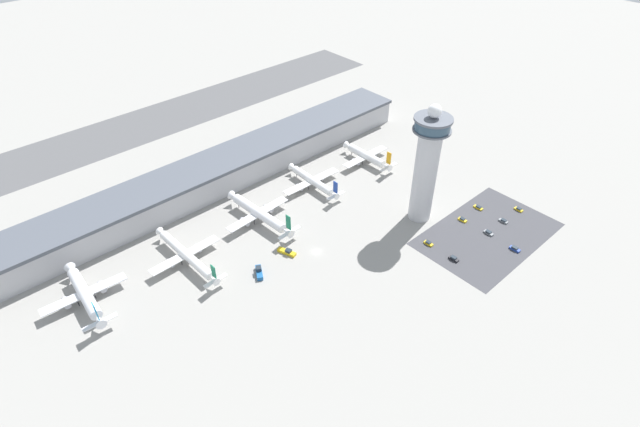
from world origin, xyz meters
TOP-DOWN VIEW (x-y plane):
  - ground_plane at (0.00, 0.00)m, footprint 1000.00×1000.00m
  - terminal_building at (0.00, 70.00)m, footprint 223.74×25.00m
  - runway_strip at (0.00, 155.51)m, footprint 335.60×44.00m
  - control_tower at (51.66, -13.68)m, footprint 16.07×16.07m
  - parking_lot_surface at (64.24, -42.46)m, footprint 64.00×40.00m
  - airplane_gate_alpha at (-83.57, 37.04)m, footprint 31.97×37.29m
  - airplane_gate_bravo at (-44.03, 30.85)m, footprint 31.55×43.48m
  - airplane_gate_charlie at (-5.47, 32.64)m, footprint 33.65×42.07m
  - airplane_gate_delta at (30.68, 36.98)m, footprint 32.99×35.83m
  - airplane_gate_echo at (67.51, 35.10)m, footprint 30.02×32.66m
  - service_truck_catering at (-9.96, 7.41)m, footprint 4.79×8.58m
  - service_truck_fuel at (-26.07, 5.45)m, footprint 5.86×7.85m
  - car_maroon_suv at (39.18, -42.27)m, footprint 2.08×4.36m
  - car_black_suv at (63.65, -56.11)m, footprint 2.04×4.70m
  - car_silver_sedan at (76.98, -42.42)m, footprint 1.83×4.27m
  - car_navy_sedan at (39.17, -29.10)m, footprint 1.92×4.24m
  - car_grey_coupe at (77.24, -28.86)m, footprint 1.77×4.51m
  - car_green_van at (63.89, -29.29)m, footprint 1.89×4.13m
  - car_yellow_taxi at (90.11, -42.45)m, footprint 1.92×4.12m
  - car_white_wagon at (64.62, -42.57)m, footprint 2.04×4.44m

SIDE VIEW (x-z plane):
  - ground_plane at x=0.00m, z-range 0.00..0.00m
  - runway_strip at x=0.00m, z-range 0.00..0.01m
  - parking_lot_surface at x=64.24m, z-range 0.00..0.01m
  - car_grey_coupe at x=77.24m, z-range -0.16..1.21m
  - car_yellow_taxi at x=90.11m, z-range -0.16..1.22m
  - car_silver_sedan at x=76.98m, z-range -0.16..1.22m
  - car_green_van at x=63.89m, z-range -0.16..1.23m
  - car_white_wagon at x=64.62m, z-range -0.16..1.25m
  - car_navy_sedan at x=39.17m, z-range -0.16..1.29m
  - car_maroon_suv at x=39.18m, z-range -0.18..1.40m
  - car_black_suv at x=63.65m, z-range -0.18..1.42m
  - service_truck_catering at x=-9.96m, z-range -0.38..2.09m
  - service_truck_fuel at x=-26.07m, z-range -0.48..2.71m
  - airplane_gate_delta at x=30.68m, z-range -2.07..9.68m
  - airplane_gate_echo at x=67.51m, z-range -2.43..10.56m
  - airplane_gate_bravo at x=-44.03m, z-range -1.83..10.16m
  - airplane_gate_alpha at x=-83.57m, z-range -2.45..11.51m
  - airplane_gate_charlie at x=-5.47m, z-range -2.34..11.62m
  - terminal_building at x=0.00m, z-range 0.10..14.64m
  - control_tower at x=51.66m, z-range 0.74..56.97m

